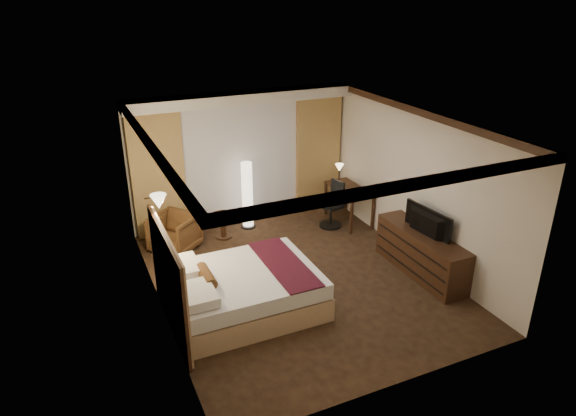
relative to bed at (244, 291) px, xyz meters
name	(u,v)px	position (x,y,z in m)	size (l,w,h in m)	color
floor	(298,279)	(1.10, 0.44, -0.32)	(4.50, 5.50, 0.01)	black
ceiling	(299,122)	(1.10, 0.44, 2.38)	(4.50, 5.50, 0.01)	white
back_wall	(240,157)	(1.10, 3.19, 1.03)	(4.50, 0.02, 2.70)	silver
left_wall	(155,231)	(-1.15, 0.44, 1.03)	(0.02, 5.50, 2.70)	silver
right_wall	(415,185)	(3.35, 0.44, 1.03)	(0.02, 5.50, 2.70)	silver
crown_molding	(299,126)	(1.10, 0.44, 2.32)	(4.50, 5.50, 0.12)	black
soffit	(242,98)	(1.10, 2.94, 2.28)	(4.50, 0.50, 0.20)	white
curtain_sheer	(242,163)	(1.10, 3.11, 0.93)	(2.48, 0.04, 2.45)	silver
curtain_left_drape	(158,176)	(-0.60, 3.05, 0.93)	(1.00, 0.14, 2.45)	tan
curtain_right_drape	(318,153)	(2.80, 3.05, 0.93)	(1.00, 0.14, 2.45)	tan
wall_sconce	(159,202)	(-0.99, 0.85, 1.30)	(0.24, 0.24, 0.24)	white
bed	(244,291)	(0.00, 0.00, 0.00)	(2.18, 1.70, 0.64)	white
headboard	(169,282)	(-1.10, 0.00, 0.43)	(0.12, 2.00, 1.50)	tan
armchair	(174,231)	(-0.53, 2.33, 0.07)	(0.75, 0.70, 0.77)	#4C2C16
side_table	(223,226)	(0.45, 2.46, -0.07)	(0.45, 0.45, 0.49)	black
floor_lamp	(247,195)	(1.06, 2.72, 0.38)	(0.29, 0.29, 1.40)	white
desk	(349,205)	(3.05, 2.10, 0.06)	(0.55, 1.17, 0.75)	black
desk_lamp	(339,174)	(3.05, 2.54, 0.60)	(0.18, 0.18, 0.34)	#FFD899
office_chair	(331,205)	(2.61, 2.05, 0.16)	(0.46, 0.46, 0.96)	black
dresser	(421,253)	(3.10, -0.23, 0.06)	(0.50, 1.94, 0.75)	black
television	(424,218)	(3.07, -0.23, 0.73)	(1.02, 0.59, 0.13)	black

